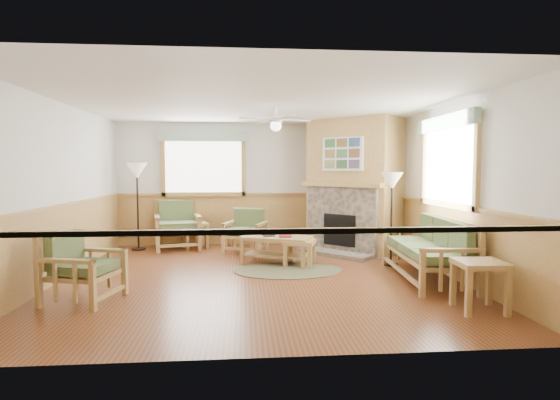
{
  "coord_description": "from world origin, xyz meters",
  "views": [
    {
      "loc": [
        -0.22,
        -6.77,
        1.67
      ],
      "look_at": [
        0.4,
        0.7,
        1.15
      ],
      "focal_mm": 28.0,
      "sensor_mm": 36.0,
      "label": 1
    }
  ],
  "objects": [
    {
      "name": "window_right",
      "position": [
        2.96,
        -0.2,
        2.53
      ],
      "size": [
        0.16,
        1.9,
        1.5
      ],
      "primitive_type": null,
      "color": "white",
      "rests_on": "wall_right"
    },
    {
      "name": "fireplace",
      "position": [
        2.05,
        2.05,
        1.35
      ],
      "size": [
        3.11,
        3.11,
        2.7
      ],
      "primitive_type": null,
      "rotation": [
        0.0,
        0.0,
        -0.79
      ],
      "color": "#B08748",
      "rests_on": "floor"
    },
    {
      "name": "floor",
      "position": [
        0.0,
        0.0,
        -0.01
      ],
      "size": [
        6.0,
        6.0,
        0.01
      ],
      "primitive_type": "cube",
      "color": "brown",
      "rests_on": "ground"
    },
    {
      "name": "book_red",
      "position": [
        0.51,
        0.89,
        0.51
      ],
      "size": [
        0.25,
        0.32,
        0.03
      ],
      "primitive_type": "cube",
      "rotation": [
        0.0,
        0.0,
        -0.1
      ],
      "color": "maroon",
      "rests_on": "coffee_table"
    },
    {
      "name": "wall_front",
      "position": [
        0.0,
        -3.0,
        1.35
      ],
      "size": [
        6.0,
        0.02,
        2.7
      ],
      "primitive_type": "cube",
      "color": "silver",
      "rests_on": "floor"
    },
    {
      "name": "end_table_chairs",
      "position": [
        -1.26,
        2.55,
        0.27
      ],
      "size": [
        0.61,
        0.6,
        0.55
      ],
      "primitive_type": null,
      "rotation": [
        0.0,
        0.0,
        0.32
      ],
      "color": "tan",
      "rests_on": "floor"
    },
    {
      "name": "coffee_table",
      "position": [
        0.36,
        0.94,
        0.24
      ],
      "size": [
        1.35,
        1.02,
        0.48
      ],
      "primitive_type": null,
      "rotation": [
        0.0,
        0.0,
        -0.39
      ],
      "color": "tan",
      "rests_on": "floor"
    },
    {
      "name": "book_dark",
      "position": [
        0.21,
        1.01,
        0.51
      ],
      "size": [
        0.23,
        0.29,
        0.02
      ],
      "primitive_type": "cube",
      "rotation": [
        0.0,
        0.0,
        0.1
      ],
      "color": "black",
      "rests_on": "coffee_table"
    },
    {
      "name": "wall_left",
      "position": [
        -3.0,
        0.0,
        1.35
      ],
      "size": [
        0.02,
        6.0,
        2.7
      ],
      "primitive_type": "cube",
      "color": "silver",
      "rests_on": "floor"
    },
    {
      "name": "ceiling",
      "position": [
        0.0,
        0.0,
        2.7
      ],
      "size": [
        6.0,
        6.0,
        0.01
      ],
      "primitive_type": "cube",
      "color": "white",
      "rests_on": "floor"
    },
    {
      "name": "braided_rug",
      "position": [
        0.51,
        0.32,
        0.01
      ],
      "size": [
        2.18,
        2.18,
        0.01
      ],
      "primitive_type": "cylinder",
      "rotation": [
        0.0,
        0.0,
        -0.25
      ],
      "color": "brown",
      "rests_on": "floor"
    },
    {
      "name": "wall_right",
      "position": [
        3.0,
        0.0,
        1.35
      ],
      "size": [
        0.02,
        6.0,
        2.7
      ],
      "primitive_type": "cube",
      "color": "silver",
      "rests_on": "floor"
    },
    {
      "name": "footstool",
      "position": [
        0.75,
        0.7,
        0.22
      ],
      "size": [
        0.65,
        0.65,
        0.44
      ],
      "primitive_type": null,
      "rotation": [
        0.0,
        0.0,
        -0.32
      ],
      "color": "tan",
      "rests_on": "floor"
    },
    {
      "name": "wainscot",
      "position": [
        0.0,
        0.0,
        0.55
      ],
      "size": [
        6.0,
        6.0,
        1.1
      ],
      "primitive_type": null,
      "color": "#B08748",
      "rests_on": "floor"
    },
    {
      "name": "floor_lamp_right",
      "position": [
        2.34,
        0.59,
        0.82
      ],
      "size": [
        0.46,
        0.46,
        1.64
      ],
      "primitive_type": null,
      "rotation": [
        0.0,
        0.0,
        -0.27
      ],
      "color": "black",
      "rests_on": "floor"
    },
    {
      "name": "armchair_back_right",
      "position": [
        -0.19,
        2.1,
        0.43
      ],
      "size": [
        0.97,
        0.97,
        0.86
      ],
      "primitive_type": null,
      "rotation": [
        0.0,
        0.0,
        -0.31
      ],
      "color": "tan",
      "rests_on": "floor"
    },
    {
      "name": "armchair_back_left",
      "position": [
        -1.63,
        2.55,
        0.51
      ],
      "size": [
        1.08,
        1.08,
        1.02
      ],
      "primitive_type": null,
      "rotation": [
        0.0,
        0.0,
        0.21
      ],
      "color": "tan",
      "rests_on": "floor"
    },
    {
      "name": "end_table_sofa",
      "position": [
        2.55,
        -1.92,
        0.3
      ],
      "size": [
        0.57,
        0.55,
        0.6
      ],
      "primitive_type": null,
      "rotation": [
        0.0,
        0.0,
        -0.06
      ],
      "color": "tan",
      "rests_on": "floor"
    },
    {
      "name": "wall_back",
      "position": [
        0.0,
        3.0,
        1.35
      ],
      "size": [
        6.0,
        0.02,
        2.7
      ],
      "primitive_type": "cube",
      "color": "silver",
      "rests_on": "floor"
    },
    {
      "name": "floor_lamp_left",
      "position": [
        -2.42,
        2.46,
        0.91
      ],
      "size": [
        0.51,
        0.51,
        1.82
      ],
      "primitive_type": null,
      "rotation": [
        0.0,
        0.0,
        -0.25
      ],
      "color": "black",
      "rests_on": "floor"
    },
    {
      "name": "ceiling_fan",
      "position": [
        0.3,
        0.3,
        2.66
      ],
      "size": [
        1.59,
        1.59,
        0.36
      ],
      "primitive_type": null,
      "rotation": [
        0.0,
        0.0,
        0.35
      ],
      "color": "white",
      "rests_on": "ceiling"
    },
    {
      "name": "window_back",
      "position": [
        -1.1,
        2.96,
        2.53
      ],
      "size": [
        1.9,
        0.16,
        1.5
      ],
      "primitive_type": null,
      "color": "white",
      "rests_on": "wall_back"
    },
    {
      "name": "armchair_left",
      "position": [
        -2.26,
        -1.11,
        0.44
      ],
      "size": [
        0.96,
        0.96,
        0.88
      ],
      "primitive_type": null,
      "rotation": [
        0.0,
        0.0,
        1.31
      ],
      "color": "tan",
      "rests_on": "floor"
    },
    {
      "name": "sofa",
      "position": [
        2.55,
        -0.4,
        0.47
      ],
      "size": [
        2.1,
        0.99,
        0.94
      ],
      "primitive_type": null,
      "rotation": [
        0.0,
        0.0,
        -1.65
      ],
      "color": "tan",
      "rests_on": "floor"
    }
  ]
}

